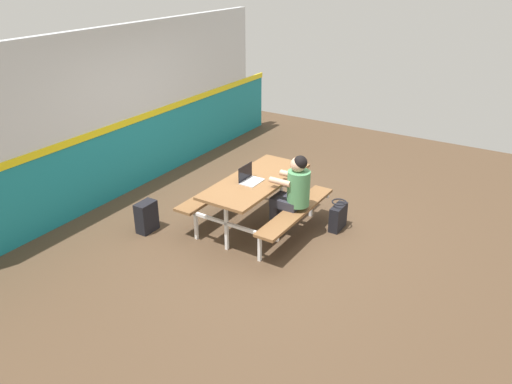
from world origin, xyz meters
TOP-DOWN VIEW (x-y plane):
  - ground_plane at (0.00, 0.00)m, footprint 10.00×10.00m
  - accent_backdrop at (0.00, 2.45)m, footprint 8.00×0.14m
  - picnic_table_main at (-0.11, 0.00)m, footprint 1.80×1.57m
  - student_nearer at (-0.08, -0.56)m, footprint 0.36×0.53m
  - laptop_silver at (-0.21, 0.04)m, footprint 0.32×0.22m
  - backpack_dark at (-1.00, 1.25)m, footprint 0.30×0.22m
  - tote_bag_bright at (0.46, -1.01)m, footprint 0.34×0.21m

SIDE VIEW (x-z plane):
  - ground_plane at x=0.00m, z-range -0.02..0.00m
  - tote_bag_bright at x=0.46m, z-range -0.02..0.41m
  - backpack_dark at x=-1.00m, z-range 0.00..0.44m
  - picnic_table_main at x=-0.11m, z-range 0.20..0.94m
  - student_nearer at x=-0.08m, z-range 0.10..1.31m
  - laptop_silver at x=-0.21m, z-range 0.67..0.90m
  - accent_backdrop at x=0.00m, z-range -0.05..2.55m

